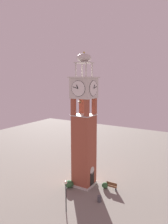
{
  "coord_description": "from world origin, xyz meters",
  "views": [
    {
      "loc": [
        -25.25,
        -15.15,
        15.38
      ],
      "look_at": [
        0.0,
        0.0,
        10.89
      ],
      "focal_mm": 34.11,
      "sensor_mm": 36.0,
      "label": 1
    }
  ],
  "objects_px": {
    "clock_tower": "(84,132)",
    "lamp_post": "(66,191)",
    "trash_bin": "(99,199)",
    "park_bench": "(111,186)"
  },
  "relations": [
    {
      "from": "clock_tower",
      "to": "park_bench",
      "type": "relative_size",
      "value": 11.94
    },
    {
      "from": "lamp_post",
      "to": "trash_bin",
      "type": "relative_size",
      "value": 4.79
    },
    {
      "from": "clock_tower",
      "to": "trash_bin",
      "type": "bearing_deg",
      "value": -125.24
    },
    {
      "from": "park_bench",
      "to": "trash_bin",
      "type": "distance_m",
      "value": 3.72
    },
    {
      "from": "park_bench",
      "to": "trash_bin",
      "type": "relative_size",
      "value": 2.0
    },
    {
      "from": "park_bench",
      "to": "lamp_post",
      "type": "bearing_deg",
      "value": 162.28
    },
    {
      "from": "clock_tower",
      "to": "trash_bin",
      "type": "xyz_separation_m",
      "value": [
        -2.79,
        -3.94,
        -7.68
      ]
    },
    {
      "from": "clock_tower",
      "to": "lamp_post",
      "type": "distance_m",
      "value": 8.72
    },
    {
      "from": "clock_tower",
      "to": "trash_bin",
      "type": "relative_size",
      "value": 23.89
    },
    {
      "from": "trash_bin",
      "to": "lamp_post",
      "type": "bearing_deg",
      "value": 148.16
    }
  ]
}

